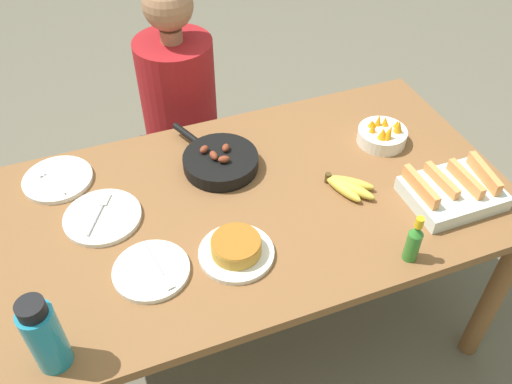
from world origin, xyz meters
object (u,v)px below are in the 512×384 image
frittata_plate_center (236,249)px  empty_plate_near_front (103,217)px  melon_tray (452,191)px  skillet (220,161)px  water_bottle (44,335)px  banana_bunch (347,186)px  hot_sauce_bottle (414,241)px  fruit_bowl_mango (382,134)px  empty_plate_far_right (58,179)px  person_figure (183,137)px  empty_plate_far_left (151,271)px

frittata_plate_center → empty_plate_near_front: bearing=140.2°
frittata_plate_center → melon_tray: bearing=-1.8°
skillet → water_bottle: (-0.60, -0.54, 0.08)m
empty_plate_near_front → frittata_plate_center: bearing=-39.8°
banana_bunch → hot_sauce_bottle: hot_sauce_bottle is taller
empty_plate_near_front → banana_bunch: bearing=-11.2°
hot_sauce_bottle → melon_tray: bearing=32.5°
melon_tray → empty_plate_near_front: bearing=163.9°
fruit_bowl_mango → banana_bunch: bearing=-142.3°
melon_tray → hot_sauce_bottle: size_ratio=1.75×
fruit_bowl_mango → water_bottle: water_bottle is taller
frittata_plate_center → empty_plate_far_right: frittata_plate_center is taller
skillet → frittata_plate_center: 0.39m
frittata_plate_center → skillet: bearing=78.8°
empty_plate_near_front → fruit_bowl_mango: 1.00m
water_bottle → empty_plate_near_front: bearing=67.2°
melon_tray → empty_plate_far_right: (-1.16, 0.53, -0.02)m
skillet → hot_sauce_bottle: size_ratio=2.26×
empty_plate_near_front → water_bottle: 0.49m
frittata_plate_center → person_figure: person_figure is taller
empty_plate_near_front → empty_plate_far_right: same height
melon_tray → empty_plate_far_right: melon_tray is taller
banana_bunch → empty_plate_near_front: bearing=168.8°
empty_plate_far_left → person_figure: bearing=70.8°
empty_plate_far_left → banana_bunch: bearing=8.9°
melon_tray → person_figure: 1.17m
banana_bunch → frittata_plate_center: (-0.43, -0.13, 0.01)m
empty_plate_near_front → skillet: bearing=13.9°
empty_plate_far_right → water_bottle: water_bottle is taller
melon_tray → water_bottle: (-1.24, -0.13, 0.08)m
skillet → frittata_plate_center: size_ratio=1.68×
melon_tray → empty_plate_far_left: size_ratio=1.32×
melon_tray → fruit_bowl_mango: size_ratio=1.65×
banana_bunch → empty_plate_near_front: (-0.76, 0.15, -0.01)m
empty_plate_near_front → hot_sauce_bottle: hot_sauce_bottle is taller
empty_plate_far_right → melon_tray: bearing=-24.4°
hot_sauce_bottle → empty_plate_far_left: bearing=163.4°
skillet → empty_plate_far_right: size_ratio=1.63×
banana_bunch → fruit_bowl_mango: bearing=37.7°
fruit_bowl_mango → person_figure: bearing=135.0°
empty_plate_far_left → hot_sauce_bottle: hot_sauce_bottle is taller
banana_bunch → frittata_plate_center: frittata_plate_center is taller
empty_plate_near_front → water_bottle: bearing=-112.8°
empty_plate_far_right → fruit_bowl_mango: (1.11, -0.20, 0.03)m
melon_tray → empty_plate_far_left: melon_tray is taller
empty_plate_near_front → fruit_bowl_mango: fruit_bowl_mango is taller
fruit_bowl_mango → melon_tray: bearing=-79.9°
empty_plate_far_right → person_figure: person_figure is taller
water_bottle → person_figure: 1.26m
banana_bunch → skillet: 0.43m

